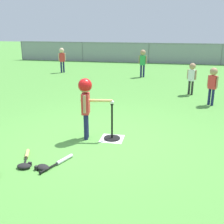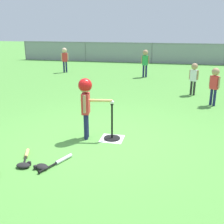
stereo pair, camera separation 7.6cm
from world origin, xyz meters
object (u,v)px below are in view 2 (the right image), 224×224
Objects in this scene: baseball_on_tee at (112,102)px; spare_bat_silver at (61,161)px; glove_outfield_drop at (42,167)px; batter_child at (86,96)px; fielder_deep_left at (215,82)px; fielder_near_left at (65,57)px; spare_bat_wood at (26,155)px; batting_tee at (112,133)px; fielder_near_right at (194,75)px; glove_near_bats at (24,165)px; fielder_deep_center at (145,60)px.

baseball_on_tee is 1.47m from spare_bat_silver.
glove_outfield_drop reaches higher than spare_bat_silver.
batter_child reaches higher than fielder_deep_left.
fielder_deep_left is (2.20, 2.88, -0.08)m from baseball_on_tee.
fielder_near_left reaches higher than fielder_deep_left.
batter_child is 4.49× the size of glove_outfield_drop.
spare_bat_wood is at bearing -131.21° from fielder_deep_left.
batting_tee is at bearing 59.77° from glove_outfield_drop.
fielder_deep_left is 7.45m from fielder_near_left.
fielder_near_left is 2.05× the size of spare_bat_wood.
spare_bat_silver is at bearing -124.96° from fielder_deep_left.
fielder_near_right reaches higher than glove_near_bats.
fielder_deep_center is 1.10× the size of fielder_deep_left.
fielder_deep_center is (-0.07, 6.82, 0.62)m from batting_tee.
batter_child reaches higher than fielder_deep_center.
fielder_deep_left is at bearing -60.00° from fielder_deep_center.
glove_outfield_drop is (3.02, -8.65, -0.69)m from fielder_near_left.
fielder_deep_left is (2.20, 2.88, 0.55)m from batting_tee.
spare_bat_silver is at bearing -68.99° from fielder_near_left.
fielder_deep_center is at bearing 122.78° from fielder_near_right.
spare_bat_wood is 0.55m from glove_outfield_drop.
batter_child is 1.49m from spare_bat_wood.
fielder_deep_left is at bearing 52.66° from baseball_on_tee.
spare_bat_wood is (-1.25, -1.06, -0.08)m from batting_tee.
spare_bat_silver is 0.58m from glove_near_bats.
spare_bat_silver and spare_bat_wood have the same top height.
spare_bat_silver is at bearing -114.42° from fielder_near_right.
batter_child reaches higher than fielder_near_right.
fielder_near_left is (-3.83, 7.26, -0.02)m from baseball_on_tee.
batting_tee is 1.29× the size of spare_bat_wood.
spare_bat_silver is at bearing -6.15° from spare_bat_wood.
baseball_on_tee is at bearing -62.21° from fielder_near_left.
glove_outfield_drop is at bearing -125.15° from fielder_deep_left.
batting_tee is 3.07× the size of glove_near_bats.
glove_near_bats is (-1.11, -1.41, -0.08)m from batting_tee.
spare_bat_silver is 1.22× the size of spare_bat_wood.
fielder_deep_center reaches higher than fielder_deep_left.
spare_bat_wood is at bearing -127.78° from batter_child.
glove_near_bats is at bearing -176.64° from glove_outfield_drop.
fielder_near_left is 9.11m from glove_near_bats.
fielder_deep_left is 3.92× the size of glove_outfield_drop.
batter_child is (-0.49, -0.07, 0.73)m from batting_tee.
fielder_deep_left is at bearing -36.00° from fielder_near_left.
batter_child reaches higher than glove_outfield_drop.
fielder_deep_center is at bearing 120.00° from fielder_deep_left.
fielder_deep_left is 1.55× the size of spare_bat_silver.
fielder_near_right is 4.35× the size of glove_near_bats.
batter_child is (-0.49, -0.07, 0.10)m from baseball_on_tee.
batting_tee is 0.88m from batter_child.
fielder_deep_left reaches higher than glove_outfield_drop.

